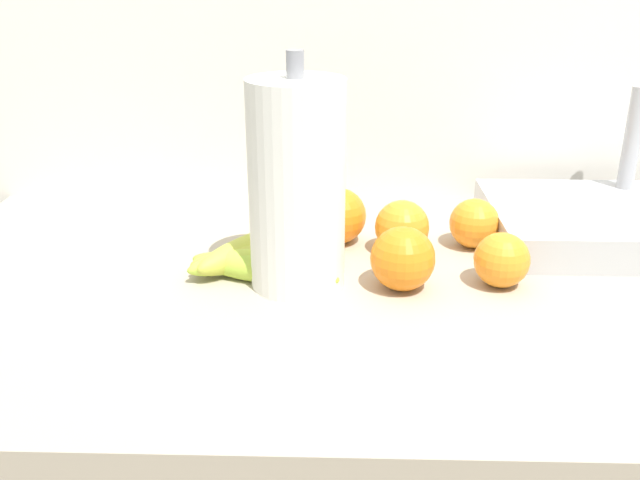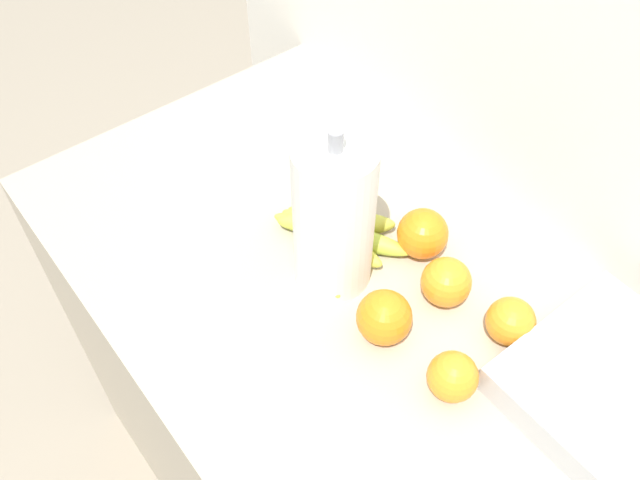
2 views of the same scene
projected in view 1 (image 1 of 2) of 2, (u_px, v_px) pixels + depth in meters
wall_back at (429, 308)px, 1.24m from camera, size 1.81×0.06×1.30m
banana_bunch at (262, 258)px, 0.86m from camera, size 0.21×0.19×0.04m
orange_right at (474, 223)px, 0.93m from camera, size 0.07×0.07×0.07m
orange_back_right at (402, 227)px, 0.91m from camera, size 0.07×0.07×0.07m
orange_center at (501, 258)px, 0.83m from camera, size 0.07×0.07×0.07m
orange_back_left at (403, 259)px, 0.81m from camera, size 0.08×0.08×0.08m
orange_far_right at (338, 216)px, 0.95m from camera, size 0.08×0.08×0.08m
paper_towel_roll at (297, 186)px, 0.80m from camera, size 0.11×0.11×0.27m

